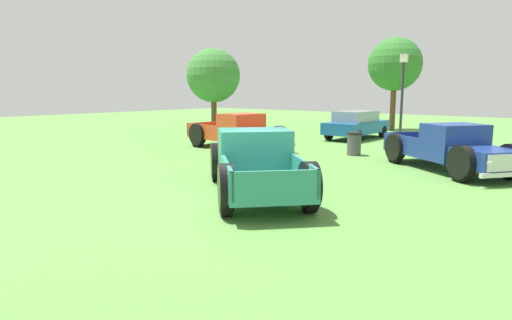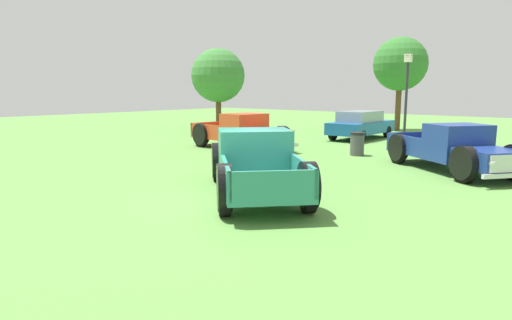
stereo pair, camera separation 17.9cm
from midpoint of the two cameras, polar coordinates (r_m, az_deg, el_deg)
name	(u,v)px [view 2 (the right image)]	position (r m, az deg, el deg)	size (l,w,h in m)	color
ground_plane	(238,202)	(10.32, -1.91, -5.61)	(80.00, 80.00, 0.00)	#5B9342
pickup_truck_foreground	(254,162)	(11.26, 0.20, -0.26)	(5.27, 5.00, 1.65)	#2D8475
pickup_truck_behind_left	(245,133)	(19.20, -1.16, 3.64)	(5.48, 2.58, 1.62)	#D14723
pickup_truck_behind_right	(458,150)	(15.27, 25.50, 1.20)	(5.21, 4.49, 1.57)	navy
sedan_distant_a	(361,124)	(24.24, 13.91, 4.60)	(1.88, 4.58, 1.53)	#195699
lamp_post_far	(406,98)	(21.12, 19.49, 7.69)	(0.36, 0.36, 4.33)	#2D2D33
trash_can	(357,144)	(18.08, 13.53, 2.10)	(0.59, 0.59, 0.95)	#4C4C51
oak_tree_east	(218,76)	(28.88, -4.87, 11.07)	(3.51, 3.51, 5.36)	brown
oak_tree_west	(400,64)	(30.15, 18.73, 11.90)	(3.46, 3.46, 6.06)	brown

